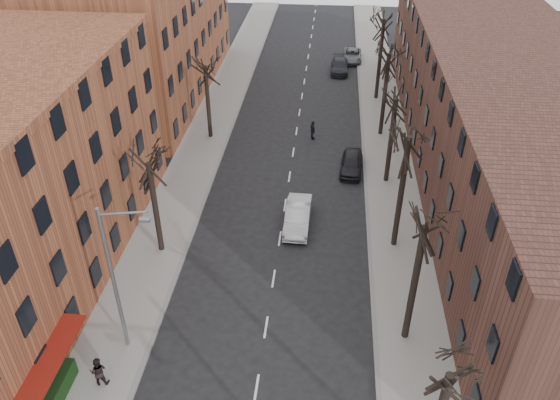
# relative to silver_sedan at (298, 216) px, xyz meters

# --- Properties ---
(sidewalk_left) EXTENTS (4.00, 90.00, 0.15)m
(sidewalk_left) POSITION_rel_silver_sedan_xyz_m (-9.09, 13.37, -0.72)
(sidewalk_left) COLOR gray
(sidewalk_left) RESTS_ON ground
(sidewalk_right) EXTENTS (4.00, 90.00, 0.15)m
(sidewalk_right) POSITION_rel_silver_sedan_xyz_m (6.91, 13.37, -0.72)
(sidewalk_right) COLOR gray
(sidewalk_right) RESTS_ON ground
(building_left_far) EXTENTS (12.00, 28.00, 14.00)m
(building_left_far) POSITION_rel_silver_sedan_xyz_m (-17.09, 22.37, 6.21)
(building_left_far) COLOR brown
(building_left_far) RESTS_ON ground
(building_right) EXTENTS (12.00, 50.00, 10.00)m
(building_right) POSITION_rel_silver_sedan_xyz_m (14.91, 8.37, 4.21)
(building_right) COLOR #502E25
(building_right) RESTS_ON ground
(tree_right_b) EXTENTS (5.20, 5.20, 10.80)m
(tree_right_b) POSITION_rel_silver_sedan_xyz_m (6.51, -9.63, -0.79)
(tree_right_b) COLOR black
(tree_right_b) RESTS_ON ground
(tree_right_c) EXTENTS (5.20, 5.20, 11.60)m
(tree_right_c) POSITION_rel_silver_sedan_xyz_m (6.51, -1.63, -0.79)
(tree_right_c) COLOR black
(tree_right_c) RESTS_ON ground
(tree_right_d) EXTENTS (5.20, 5.20, 10.00)m
(tree_right_d) POSITION_rel_silver_sedan_xyz_m (6.51, 6.37, -0.79)
(tree_right_d) COLOR black
(tree_right_d) RESTS_ON ground
(tree_right_e) EXTENTS (5.20, 5.20, 10.80)m
(tree_right_e) POSITION_rel_silver_sedan_xyz_m (6.51, 14.37, -0.79)
(tree_right_e) COLOR black
(tree_right_e) RESTS_ON ground
(tree_right_f) EXTENTS (5.20, 5.20, 11.60)m
(tree_right_f) POSITION_rel_silver_sedan_xyz_m (6.51, 22.37, -0.79)
(tree_right_f) COLOR black
(tree_right_f) RESTS_ON ground
(tree_left_a) EXTENTS (5.20, 5.20, 9.50)m
(tree_left_a) POSITION_rel_silver_sedan_xyz_m (-8.69, -3.63, -0.79)
(tree_left_a) COLOR black
(tree_left_a) RESTS_ON ground
(tree_left_b) EXTENTS (5.20, 5.20, 9.50)m
(tree_left_b) POSITION_rel_silver_sedan_xyz_m (-8.69, 12.37, -0.79)
(tree_left_b) COLOR black
(tree_left_b) RESTS_ON ground
(streetlight) EXTENTS (2.45, 0.22, 9.03)m
(streetlight) POSITION_rel_silver_sedan_xyz_m (-8.12, -11.63, 4.22)
(streetlight) COLOR slate
(streetlight) RESTS_ON ground
(silver_sedan) EXTENTS (1.75, 4.84, 1.58)m
(silver_sedan) POSITION_rel_silver_sedan_xyz_m (0.00, 0.00, 0.00)
(silver_sedan) COLOR silver
(silver_sedan) RESTS_ON ground
(parked_car_near) EXTENTS (2.03, 4.38, 1.45)m
(parked_car_near) POSITION_rel_silver_sedan_xyz_m (3.80, 7.75, -0.07)
(parked_car_near) COLOR black
(parked_car_near) RESTS_ON ground
(parked_car_mid) EXTENTS (2.00, 4.81, 1.39)m
(parked_car_mid) POSITION_rel_silver_sedan_xyz_m (2.71, 29.62, -0.10)
(parked_car_mid) COLOR black
(parked_car_mid) RESTS_ON ground
(parked_car_far) EXTENTS (2.25, 4.70, 1.29)m
(parked_car_far) POSITION_rel_silver_sedan_xyz_m (4.21, 33.44, -0.15)
(parked_car_far) COLOR #595C61
(parked_car_far) RESTS_ON ground
(pedestrian_b) EXTENTS (0.93, 0.77, 1.72)m
(pedestrian_b) POSITION_rel_silver_sedan_xyz_m (-8.80, -14.16, 0.22)
(pedestrian_b) COLOR black
(pedestrian_b) RESTS_ON sidewalk_left
(pedestrian_crossing) EXTENTS (0.79, 1.11, 1.75)m
(pedestrian_crossing) POSITION_rel_silver_sedan_xyz_m (0.43, 12.98, 0.08)
(pedestrian_crossing) COLOR black
(pedestrian_crossing) RESTS_ON ground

